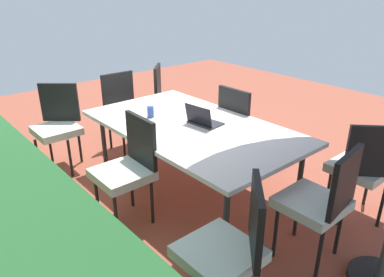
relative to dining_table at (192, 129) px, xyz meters
The scene contains 12 objects.
ground_plane 0.70m from the dining_table, ahead, with size 10.00×10.00×0.02m, color #9E4C38.
dining_table is the anchor object (origin of this frame).
chair_north 0.79m from the dining_table, 92.52° to the left, with size 0.46×0.47×0.98m.
chair_southeast 1.64m from the dining_table, 28.94° to the right, with size 0.59×0.59×0.98m.
chair_southwest 1.60m from the dining_table, 149.65° to the right, with size 0.59×0.59×0.98m.
chair_west 1.44m from the dining_table, behind, with size 0.49×0.48×0.98m.
chair_northeast 1.63m from the dining_table, 30.61° to the left, with size 0.59×0.59×0.98m.
chair_south 0.79m from the dining_table, 87.78° to the right, with size 0.46×0.46×0.98m.
chair_northwest 1.61m from the dining_table, 147.53° to the left, with size 0.59×0.59×0.98m.
chair_east 1.38m from the dining_table, ahead, with size 0.47×0.46×0.98m.
laptop 0.14m from the dining_table, 126.81° to the right, with size 0.35×0.28×0.21m.
cup 0.50m from the dining_table, 21.62° to the left, with size 0.07×0.07×0.12m, color #334C99.
Camera 1 is at (-2.57, 2.21, 2.05)m, focal length 34.26 mm.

